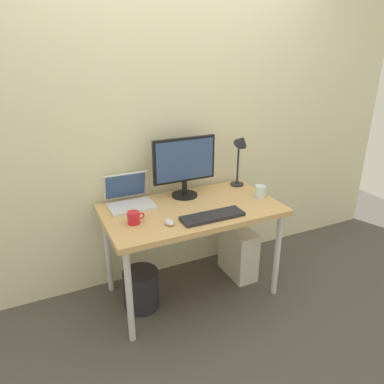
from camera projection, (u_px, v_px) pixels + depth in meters
name	position (u px, v px, depth m)	size (l,w,h in m)	color
ground_plane	(192.00, 291.00, 2.87)	(6.00, 6.00, 0.00)	#4C4742
back_wall	(169.00, 118.00, 2.73)	(4.40, 0.04, 2.60)	beige
desk	(192.00, 216.00, 2.62)	(1.27, 0.70, 0.73)	tan
monitor	(184.00, 164.00, 2.70)	(0.49, 0.20, 0.46)	black
laptop	(129.00, 198.00, 2.62)	(0.32, 0.28, 0.22)	silver
desk_lamp	(241.00, 149.00, 2.87)	(0.11, 0.16, 0.45)	#232328
keyboard	(212.00, 216.00, 2.44)	(0.44, 0.14, 0.02)	#232328
mouse	(169.00, 222.00, 2.34)	(0.06, 0.09, 0.03)	silver
coffee_mug	(134.00, 218.00, 2.35)	(0.12, 0.08, 0.08)	red
glass_cup	(260.00, 192.00, 2.75)	(0.11, 0.08, 0.10)	silver
computer_tower	(238.00, 252.00, 3.02)	(0.18, 0.36, 0.42)	silver
wastebasket	(141.00, 289.00, 2.65)	(0.26, 0.26, 0.30)	#232328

